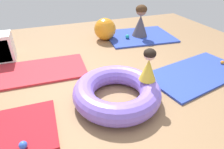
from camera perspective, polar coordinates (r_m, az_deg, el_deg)
The scene contains 13 objects.
ground_plane at distance 2.94m, azimuth -0.51°, elevation -6.68°, with size 8.00×8.00×0.00m, color #93704C.
gym_mat_front at distance 3.80m, azimuth 23.53°, elevation 0.32°, with size 1.80×0.93×0.04m, color #2D47B7.
gym_mat_near_right at distance 2.72m, azimuth -29.09°, elevation -14.91°, with size 1.20×0.86×0.04m, color #B21923.
gym_mat_far_right at distance 3.81m, azimuth -21.37°, elevation 0.87°, with size 1.77×0.93×0.04m, color red.
gym_mat_far_left at distance 5.29m, azimuth 8.07°, elevation 11.13°, with size 1.68×1.28×0.04m, color #2D47B7.
inflatable_cushion at distance 2.79m, azimuth 1.44°, elevation -5.17°, with size 1.26×1.26×0.31m, color #8466E0.
child_in_yellow at distance 2.72m, azimuth 10.73°, elevation 2.71°, with size 0.34×0.34×0.47m.
adult_seated at distance 5.17m, azimuth 8.40°, elevation 15.30°, with size 0.50×0.50×0.78m.
play_ball_orange at distance 4.31m, azimuth 29.71°, elevation 3.14°, with size 0.07×0.07×0.07m, color orange.
play_ball_teal at distance 5.01m, azimuth 4.54°, elevation 11.08°, with size 0.10×0.10×0.10m, color teal.
play_ball_blue at distance 2.41m, azimuth -24.72°, elevation -18.35°, with size 0.09×0.09×0.09m, color blue.
exercise_ball_large at distance 4.98m, azimuth -2.06°, elevation 13.20°, with size 0.54×0.54×0.54m, color orange.
storage_cube at distance 4.41m, azimuth -29.80°, elevation 6.70°, with size 0.44×0.44×0.56m.
Camera 1 is at (-0.79, -2.19, 1.81)m, focal length 31.07 mm.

